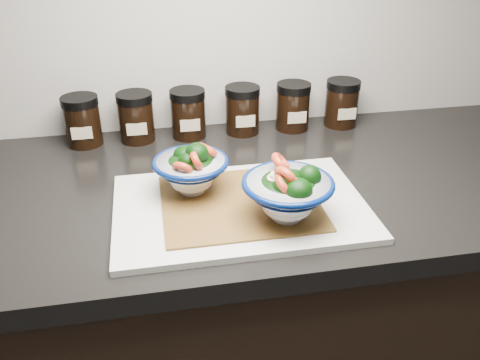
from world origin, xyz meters
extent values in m
cube|color=black|center=(0.00, 1.45, 0.43)|extent=(3.43, 0.58, 0.86)
cube|color=black|center=(0.00, 1.45, 0.88)|extent=(3.50, 0.60, 0.04)
cube|color=silver|center=(0.06, 1.34, 0.91)|extent=(0.45, 0.30, 0.01)
cube|color=olive|center=(0.06, 1.35, 0.91)|extent=(0.28, 0.24, 0.00)
cylinder|color=white|center=(-0.02, 1.40, 0.92)|extent=(0.05, 0.05, 0.01)
ellipsoid|color=white|center=(-0.02, 1.40, 0.94)|extent=(0.08, 0.08, 0.03)
torus|color=#051953|center=(-0.02, 1.40, 0.97)|extent=(0.14, 0.14, 0.01)
torus|color=#051953|center=(-0.02, 1.40, 0.96)|extent=(0.12, 0.12, 0.00)
ellipsoid|color=black|center=(-0.02, 1.40, 0.96)|extent=(0.10, 0.10, 0.05)
ellipsoid|color=black|center=(-0.01, 1.40, 0.99)|extent=(0.04, 0.04, 0.04)
cylinder|color=#477233|center=(-0.01, 1.40, 0.98)|extent=(0.02, 0.01, 0.03)
ellipsoid|color=black|center=(-0.03, 1.39, 0.98)|extent=(0.03, 0.03, 0.03)
cylinder|color=#477233|center=(-0.03, 1.39, 0.97)|extent=(0.01, 0.01, 0.02)
ellipsoid|color=black|center=(-0.03, 1.42, 0.98)|extent=(0.04, 0.04, 0.04)
cylinder|color=#477233|center=(-0.03, 1.42, 0.96)|extent=(0.02, 0.01, 0.03)
ellipsoid|color=black|center=(0.00, 1.41, 0.98)|extent=(0.03, 0.03, 0.03)
cylinder|color=#477233|center=(0.00, 1.41, 0.96)|extent=(0.01, 0.01, 0.02)
torus|color=#D14927|center=(0.01, 1.41, 0.99)|extent=(0.05, 0.06, 0.04)
torus|color=#D14927|center=(-0.04, 1.37, 0.98)|extent=(0.06, 0.05, 0.05)
torus|color=#D14927|center=(-0.02, 1.37, 0.99)|extent=(0.03, 0.05, 0.05)
cylinder|color=#CCBC8E|center=(-0.03, 1.41, 0.98)|extent=(0.02, 0.02, 0.01)
cylinder|color=#CCBC8E|center=(-0.01, 1.40, 0.99)|extent=(0.02, 0.02, 0.01)
cylinder|color=white|center=(0.13, 1.28, 0.92)|extent=(0.05, 0.05, 0.01)
ellipsoid|color=white|center=(0.13, 1.28, 0.94)|extent=(0.09, 0.09, 0.04)
torus|color=#051953|center=(0.13, 1.28, 0.98)|extent=(0.16, 0.16, 0.01)
torus|color=#051953|center=(0.13, 1.28, 0.97)|extent=(0.13, 0.13, 0.00)
ellipsoid|color=black|center=(0.13, 1.28, 0.97)|extent=(0.11, 0.11, 0.05)
ellipsoid|color=black|center=(0.12, 1.27, 1.00)|extent=(0.04, 0.04, 0.03)
cylinder|color=#477233|center=(0.12, 1.27, 0.98)|extent=(0.01, 0.01, 0.03)
ellipsoid|color=black|center=(0.13, 1.25, 0.99)|extent=(0.05, 0.05, 0.04)
cylinder|color=#477233|center=(0.13, 1.25, 0.97)|extent=(0.01, 0.02, 0.03)
ellipsoid|color=black|center=(0.16, 1.28, 0.99)|extent=(0.04, 0.04, 0.04)
cylinder|color=#477233|center=(0.16, 1.28, 0.97)|extent=(0.01, 0.01, 0.02)
ellipsoid|color=black|center=(0.12, 1.26, 0.99)|extent=(0.04, 0.04, 0.03)
cylinder|color=#477233|center=(0.12, 1.26, 0.97)|extent=(0.02, 0.01, 0.03)
torus|color=#D14927|center=(0.12, 1.27, 1.00)|extent=(0.05, 0.05, 0.06)
torus|color=#D14927|center=(0.12, 1.26, 0.99)|extent=(0.05, 0.05, 0.05)
torus|color=#D14927|center=(0.12, 1.27, 0.99)|extent=(0.05, 0.05, 0.05)
torus|color=#D14927|center=(0.14, 1.26, 0.99)|extent=(0.05, 0.06, 0.04)
torus|color=#D14927|center=(0.12, 1.32, 1.00)|extent=(0.05, 0.05, 0.04)
cylinder|color=#CCBC8E|center=(0.11, 1.29, 1.00)|extent=(0.02, 0.02, 0.02)
cylinder|color=#CCBC8E|center=(0.10, 1.28, 0.99)|extent=(0.02, 0.02, 0.01)
cylinder|color=black|center=(-0.24, 1.69, 0.95)|extent=(0.08, 0.08, 0.09)
cylinder|color=black|center=(-0.24, 1.69, 1.00)|extent=(0.08, 0.08, 0.02)
cube|color=#C6B793|center=(-0.24, 1.65, 0.94)|extent=(0.05, 0.00, 0.03)
cylinder|color=black|center=(-0.12, 1.69, 0.95)|extent=(0.08, 0.08, 0.09)
cylinder|color=black|center=(-0.12, 1.69, 1.00)|extent=(0.08, 0.08, 0.02)
cube|color=#C6B793|center=(-0.12, 1.65, 0.94)|extent=(0.04, 0.00, 0.03)
cylinder|color=black|center=(0.00, 1.69, 0.95)|extent=(0.08, 0.08, 0.09)
cylinder|color=black|center=(0.00, 1.69, 1.00)|extent=(0.08, 0.08, 0.02)
cube|color=#C6B793|center=(0.00, 1.65, 0.94)|extent=(0.04, 0.00, 0.03)
cylinder|color=black|center=(0.13, 1.69, 0.95)|extent=(0.08, 0.08, 0.09)
cylinder|color=black|center=(0.13, 1.69, 1.00)|extent=(0.08, 0.08, 0.02)
cube|color=#C6B793|center=(0.13, 1.65, 0.94)|extent=(0.04, 0.00, 0.03)
cylinder|color=black|center=(0.25, 1.69, 0.95)|extent=(0.08, 0.08, 0.09)
cylinder|color=black|center=(0.25, 1.69, 1.00)|extent=(0.08, 0.08, 0.02)
cube|color=#C6B793|center=(0.25, 1.65, 0.94)|extent=(0.05, 0.00, 0.03)
cylinder|color=black|center=(0.38, 1.69, 0.95)|extent=(0.08, 0.08, 0.09)
cylinder|color=black|center=(0.38, 1.69, 1.00)|extent=(0.08, 0.08, 0.02)
cube|color=#C6B793|center=(0.38, 1.65, 0.94)|extent=(0.05, 0.00, 0.03)
camera|label=1|loc=(-0.09, 0.58, 1.39)|focal=38.00mm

